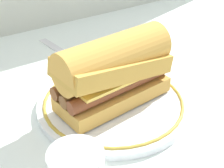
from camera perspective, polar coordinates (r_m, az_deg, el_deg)
name	(u,v)px	position (r m, az deg, el deg)	size (l,w,h in m)	color
ground_plane	(120,104)	(0.59, 1.32, -3.48)	(1.50, 1.50, 0.00)	silver
plate	(112,102)	(0.59, 0.00, -3.08)	(0.26, 0.26, 0.01)	white
sausage_sandwich	(112,69)	(0.55, 0.00, 2.62)	(0.20, 0.10, 0.12)	gold
butter_knife	(65,51)	(0.77, -8.00, 5.51)	(0.04, 0.16, 0.01)	silver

